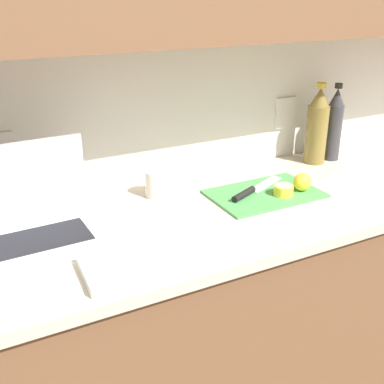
{
  "coord_description": "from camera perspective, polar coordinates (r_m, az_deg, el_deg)",
  "views": [
    {
      "loc": [
        -0.94,
        -1.16,
        1.57
      ],
      "look_at": [
        -0.34,
        -0.01,
        1.02
      ],
      "focal_mm": 45.0,
      "sensor_mm": 36.0,
      "label": 1
    }
  ],
  "objects": [
    {
      "name": "counter_unit",
      "position": [
        1.86,
        10.05,
        -13.17
      ],
      "size": [
        2.51,
        0.62,
        0.94
      ],
      "color": "brown",
      "rests_on": "ground_plane"
    },
    {
      "name": "laptop",
      "position": [
        1.35,
        -18.95,
        -3.13
      ],
      "size": [
        0.37,
        0.25,
        0.25
      ],
      "rotation": [
        0.0,
        0.0,
        0.03
      ],
      "color": "silver",
      "rests_on": "counter_unit"
    },
    {
      "name": "cutting_board",
      "position": [
        1.6,
        8.6,
        -0.21
      ],
      "size": [
        0.36,
        0.23,
        0.01
      ],
      "primitive_type": "cube",
      "color": "#4C9E51",
      "rests_on": "counter_unit"
    },
    {
      "name": "knife",
      "position": [
        1.58,
        6.83,
        0.06
      ],
      "size": [
        0.27,
        0.14,
        0.02
      ],
      "rotation": [
        0.0,
        0.0,
        0.43
      ],
      "color": "silver",
      "rests_on": "cutting_board"
    },
    {
      "name": "lemon_half_cut",
      "position": [
        1.59,
        10.78,
        0.24
      ],
      "size": [
        0.06,
        0.06,
        0.03
      ],
      "color": "yellow",
      "rests_on": "cutting_board"
    },
    {
      "name": "lemon_whole_beside",
      "position": [
        1.63,
        12.93,
        1.17
      ],
      "size": [
        0.06,
        0.06,
        0.06
      ],
      "color": "yellow",
      "rests_on": "cutting_board"
    },
    {
      "name": "bottle_green_soda",
      "position": [
        1.96,
        16.48,
        7.6
      ],
      "size": [
        0.06,
        0.06,
        0.3
      ],
      "color": "#333338",
      "rests_on": "counter_unit"
    },
    {
      "name": "bottle_oil_tall",
      "position": [
        1.9,
        14.61,
        7.49
      ],
      "size": [
        0.08,
        0.08,
        0.31
      ],
      "color": "olive",
      "rests_on": "counter_unit"
    },
    {
      "name": "measuring_cup",
      "position": [
        1.56,
        -4.18,
        1.03
      ],
      "size": [
        0.1,
        0.08,
        0.09
      ],
      "color": "silver",
      "rests_on": "counter_unit"
    },
    {
      "name": "dish_towel",
      "position": [
        1.18,
        -7.5,
        -8.71
      ],
      "size": [
        0.23,
        0.17,
        0.02
      ],
      "primitive_type": "cube",
      "rotation": [
        0.0,
        0.0,
        -0.06
      ],
      "color": "silver",
      "rests_on": "counter_unit"
    }
  ]
}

